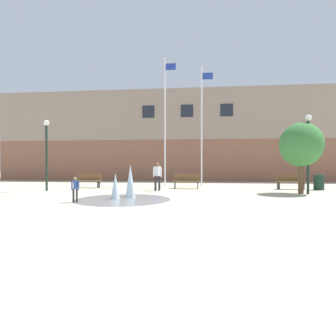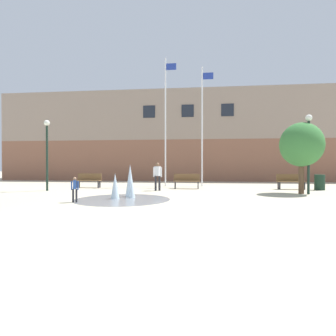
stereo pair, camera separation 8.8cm
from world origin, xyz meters
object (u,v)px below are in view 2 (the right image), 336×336
flagpole_right (203,123)px  street_tree_near_building (301,145)px  park_bench_far_right (291,181)px  lamp_post_left_lane (47,145)px  lamp_post_right_lane (309,142)px  adult_watching (158,174)px  flagpole_left (166,118)px  park_bench_near_trashcan (187,181)px  park_bench_under_right_flagpole (89,180)px  trash_can (320,182)px  child_in_fountain (75,187)px

flagpole_right → street_tree_near_building: 6.65m
park_bench_far_right → lamp_post_left_lane: bearing=-170.5°
lamp_post_left_lane → lamp_post_right_lane: lamp_post_left_lane is taller
adult_watching → flagpole_left: (0.10, 3.31, 3.75)m
park_bench_near_trashcan → lamp_post_left_lane: lamp_post_left_lane is taller
street_tree_near_building → park_bench_far_right: bearing=81.9°
park_bench_under_right_flagpole → trash_can: bearing=-0.8°
lamp_post_right_lane → park_bench_near_trashcan: bearing=157.8°
street_tree_near_building → lamp_post_left_lane: bearing=179.5°
adult_watching → park_bench_near_trashcan: bearing=75.2°
park_bench_under_right_flagpole → flagpole_right: size_ratio=0.20×
flagpole_right → lamp_post_right_lane: bearing=-40.6°
park_bench_under_right_flagpole → adult_watching: (4.70, -1.53, 0.45)m
child_in_fountain → park_bench_near_trashcan: bearing=-59.0°
adult_watching → street_tree_near_building: bearing=26.8°
park_bench_far_right → flagpole_right: (-5.21, 1.66, 3.84)m
park_bench_under_right_flagpole → street_tree_near_building: (12.17, -2.38, 1.99)m
lamp_post_right_lane → trash_can: (1.61, 2.42, -2.13)m
lamp_post_left_lane → park_bench_under_right_flagpole: bearing=56.2°
park_bench_near_trashcan → lamp_post_left_lane: (-7.81, -2.16, 2.12)m
trash_can → park_bench_near_trashcan: bearing=179.3°
flagpole_left → adult_watching: bearing=-91.7°
lamp_post_left_lane → lamp_post_right_lane: (13.94, -0.35, -0.02)m
lamp_post_left_lane → street_tree_near_building: (13.68, -0.13, -0.13)m
child_in_fountain → flagpole_left: flagpole_left is taller
child_in_fountain → flagpole_right: bearing=-58.2°
flagpole_left → lamp_post_left_lane: (-6.30, -4.02, -2.08)m
flagpole_right → trash_can: 7.99m
lamp_post_left_lane → flagpole_right: bearing=24.5°
park_bench_near_trashcan → child_in_fountain: child_in_fountain is taller
park_bench_far_right → lamp_post_right_lane: 3.43m
park_bench_far_right → lamp_post_left_lane: size_ratio=0.40×
park_bench_under_right_flagpole → park_bench_far_right: size_ratio=1.00×
trash_can → flagpole_right: bearing=163.8°
park_bench_under_right_flagpole → adult_watching: adult_watching is taller
street_tree_near_building → flagpole_right: bearing=139.5°
park_bench_far_right → adult_watching: 8.01m
park_bench_near_trashcan → trash_can: size_ratio=1.78×
park_bench_under_right_flagpole → lamp_post_left_lane: 3.44m
park_bench_far_right → trash_can: size_ratio=1.78×
adult_watching → child_in_fountain: bearing=-83.4°
adult_watching → park_bench_under_right_flagpole: bearing=-164.8°
street_tree_near_building → park_bench_near_trashcan: bearing=158.8°
adult_watching → street_tree_near_building: street_tree_near_building is taller
park_bench_near_trashcan → flagpole_left: bearing=128.9°
flagpole_right → park_bench_under_right_flagpole: bearing=-166.4°
street_tree_near_building → flagpole_left: bearing=150.6°
child_in_fountain → trash_can: (11.85, 6.35, -0.13)m
park_bench_far_right → adult_watching: bearing=-168.1°
park_bench_far_right → child_in_fountain: 12.29m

